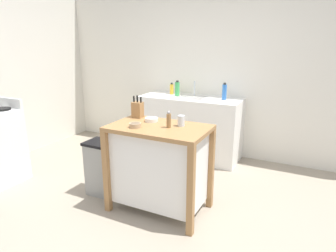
{
  "coord_description": "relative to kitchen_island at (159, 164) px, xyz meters",
  "views": [
    {
      "loc": [
        1.37,
        -2.3,
        1.72
      ],
      "look_at": [
        0.04,
        0.38,
        0.86
      ],
      "focal_mm": 31.87,
      "sensor_mm": 36.0,
      "label": 1
    }
  ],
  "objects": [
    {
      "name": "bottle_hand_soap",
      "position": [
        -0.53,
        1.57,
        0.51
      ],
      "size": [
        0.07,
        0.07,
        0.23
      ],
      "color": "green",
      "rests_on": "sink_counter"
    },
    {
      "name": "sink_counter",
      "position": [
        -0.29,
        1.54,
        -0.05
      ],
      "size": [
        1.49,
        0.6,
        0.91
      ],
      "color": "white",
      "rests_on": "ground"
    },
    {
      "name": "wall_left",
      "position": [
        -2.68,
        0.56,
        0.79
      ],
      "size": [
        0.1,
        2.67,
        2.6
      ],
      "primitive_type": "cube",
      "color": "silver",
      "rests_on": "ground"
    },
    {
      "name": "pepper_grinder",
      "position": [
        0.11,
        0.0,
        0.48
      ],
      "size": [
        0.04,
        0.04,
        0.16
      ],
      "color": "olive",
      "rests_on": "kitchen_island"
    },
    {
      "name": "bottle_dish_soap",
      "position": [
        -0.66,
        1.64,
        0.49
      ],
      "size": [
        0.06,
        0.06,
        0.18
      ],
      "color": "yellow",
      "rests_on": "sink_counter"
    },
    {
      "name": "knife_block",
      "position": [
        -0.37,
        0.2,
        0.49
      ],
      "size": [
        0.11,
        0.09,
        0.24
      ],
      "color": "#9E7042",
      "rests_on": "kitchen_island"
    },
    {
      "name": "kitchen_island",
      "position": [
        0.0,
        0.0,
        0.0
      ],
      "size": [
        0.98,
        0.61,
        0.91
      ],
      "color": "#9E7042",
      "rests_on": "ground"
    },
    {
      "name": "trash_bin",
      "position": [
        -0.73,
        -0.0,
        -0.19
      ],
      "size": [
        0.36,
        0.28,
        0.63
      ],
      "color": "gray",
      "rests_on": "ground"
    },
    {
      "name": "bowl_ceramic_wide",
      "position": [
        -0.15,
        0.12,
        0.42
      ],
      "size": [
        0.14,
        0.14,
        0.04
      ],
      "color": "silver",
      "rests_on": "kitchen_island"
    },
    {
      "name": "sink_faucet",
      "position": [
        -0.29,
        1.68,
        0.52
      ],
      "size": [
        0.02,
        0.02,
        0.22
      ],
      "color": "#B7BCC1",
      "rests_on": "sink_counter"
    },
    {
      "name": "drinking_cup",
      "position": [
        0.19,
        0.1,
        0.45
      ],
      "size": [
        0.07,
        0.07,
        0.11
      ],
      "color": "silver",
      "rests_on": "kitchen_island"
    },
    {
      "name": "bowl_ceramic_small",
      "position": [
        -0.18,
        -0.14,
        0.42
      ],
      "size": [
        0.12,
        0.12,
        0.04
      ],
      "color": "tan",
      "rests_on": "kitchen_island"
    },
    {
      "name": "wall_back",
      "position": [
        -0.04,
        1.89,
        0.79
      ],
      "size": [
        5.29,
        0.1,
        2.6
      ],
      "primitive_type": "cube",
      "color": "silver",
      "rests_on": "ground"
    },
    {
      "name": "bottle_spray_cleaner",
      "position": [
        0.2,
        1.57,
        0.52
      ],
      "size": [
        0.06,
        0.06,
        0.24
      ],
      "color": "blue",
      "rests_on": "sink_counter"
    },
    {
      "name": "ground_plane",
      "position": [
        -0.04,
        -0.18,
        -0.51
      ],
      "size": [
        6.29,
        6.29,
        0.0
      ],
      "primitive_type": "plane",
      "color": "gray",
      "rests_on": "ground"
    }
  ]
}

